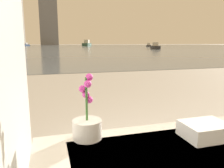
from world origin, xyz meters
The scene contains 7 objects.
potted_orchid centered at (-0.63, 0.87, 0.57)m, with size 0.15×0.15×0.34m.
towel_stack centered at (-0.03, 0.71, 0.54)m, with size 0.24×0.19×0.08m.
harbor_water centered at (0.00, 62.00, 0.01)m, with size 180.00×110.00×0.01m.
harbor_boat_0 centered at (11.41, 71.09, 0.72)m, with size 3.86×5.67×2.02m.
harbor_boat_1 centered at (16.20, 32.74, 0.39)m, with size 1.63×3.03×1.08m.
harbor_boat_2 centered at (25.19, 54.08, 0.36)m, with size 1.66×2.80×0.99m.
harbor_boat_4 centered at (-7.70, 77.62, 0.39)m, with size 2.38×2.96×1.08m.
Camera 1 is at (-0.81, -0.19, 0.99)m, focal length 35.00 mm.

